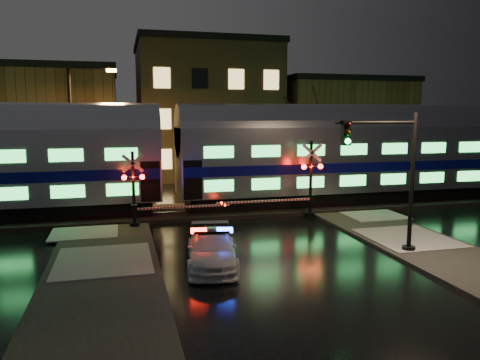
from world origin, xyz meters
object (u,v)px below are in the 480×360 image
object	(u,v)px
police_car	(212,249)
crossing_signal_left	(141,197)
traffic_light	(393,181)
crossing_signal_right	(305,187)
streetlight	(76,126)

from	to	relation	value
police_car	crossing_signal_left	world-z (taller)	crossing_signal_left
traffic_light	crossing_signal_left	bearing A→B (deg)	138.61
crossing_signal_right	streetlight	world-z (taller)	streetlight
traffic_light	streetlight	xyz separation A→B (m)	(-12.80, 13.66, 1.90)
crossing_signal_left	streetlight	bearing A→B (deg)	117.09
crossing_signal_right	crossing_signal_left	world-z (taller)	crossing_signal_right
crossing_signal_left	streetlight	xyz separation A→B (m)	(-3.43, 6.70, 3.34)
police_car	traffic_light	world-z (taller)	traffic_light
police_car	streetlight	world-z (taller)	streetlight
crossing_signal_left	traffic_light	xyz separation A→B (m)	(9.37, -6.96, 1.44)
crossing_signal_right	crossing_signal_left	xyz separation A→B (m)	(-8.57, -0.01, -0.16)
police_car	crossing_signal_right	bearing A→B (deg)	54.92
crossing_signal_right	streetlight	distance (m)	14.10
crossing_signal_left	traffic_light	world-z (taller)	traffic_light
traffic_light	streetlight	size ratio (longest dim) A/B	0.66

